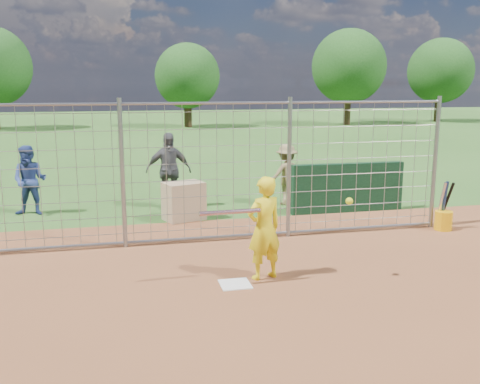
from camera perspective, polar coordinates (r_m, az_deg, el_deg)
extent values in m
plane|color=#2D591E|center=(7.95, -0.84, -9.38)|extent=(100.00, 100.00, 0.00)
cube|color=silver|center=(7.77, -0.53, -9.82)|extent=(0.43, 0.43, 0.02)
cube|color=#11381E|center=(12.16, 11.39, 0.45)|extent=(2.60, 0.20, 1.10)
imported|color=yellow|center=(7.80, 2.60, -3.88)|extent=(0.65, 0.52, 1.54)
imported|color=navy|center=(12.47, -21.50, 1.14)|extent=(0.84, 0.72, 1.53)
imported|color=#505055|center=(12.34, -7.64, 2.28)|extent=(1.05, 0.47, 1.75)
imported|color=olive|center=(12.68, 4.99, 1.86)|extent=(1.01, 0.70, 1.44)
cube|color=tan|center=(11.32, -6.02, -0.98)|extent=(0.94, 0.78, 0.80)
cylinder|color=silver|center=(7.34, -1.08, -2.14)|extent=(0.86, 0.09, 0.06)
sphere|color=yellow|center=(7.69, 11.58, -0.96)|extent=(0.10, 0.10, 0.10)
cylinder|color=#F0A80C|center=(11.24, 20.87, -2.87)|extent=(0.34, 0.34, 0.38)
cylinder|color=silver|center=(11.17, 20.65, -1.04)|extent=(0.06, 0.26, 0.84)
cylinder|color=navy|center=(11.21, 20.95, -1.02)|extent=(0.08, 0.17, 0.85)
cylinder|color=black|center=(11.24, 21.16, -1.01)|extent=(0.15, 0.32, 0.83)
cylinder|color=gray|center=(9.40, -12.43, 1.84)|extent=(0.08, 0.08, 2.60)
cylinder|color=gray|center=(9.88, 5.25, 2.52)|extent=(0.08, 0.08, 2.60)
cylinder|color=gray|center=(11.17, 20.07, 2.91)|extent=(0.08, 0.08, 2.60)
cylinder|color=gray|center=(9.40, -3.46, 9.45)|extent=(9.00, 0.05, 0.05)
cylinder|color=gray|center=(9.79, -3.29, -4.85)|extent=(9.00, 0.05, 0.05)
cube|color=gray|center=(9.53, -3.37, 1.92)|extent=(9.00, 0.02, 2.50)
cylinder|color=#3F2B19|center=(35.60, -5.57, 8.65)|extent=(0.50, 0.50, 2.16)
sphere|color=#26561E|center=(35.56, -5.64, 12.22)|extent=(4.20, 4.20, 4.20)
cylinder|color=#3F2B19|center=(38.12, 11.37, 8.99)|extent=(0.50, 0.50, 2.59)
sphere|color=#26561E|center=(38.10, 11.53, 12.99)|extent=(5.04, 5.04, 5.04)
cylinder|color=#3F2B19|center=(43.27, 20.37, 8.69)|extent=(0.50, 0.50, 2.45)
sphere|color=#26561E|center=(43.25, 20.61, 12.01)|extent=(4.76, 4.76, 4.76)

